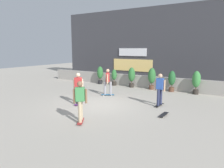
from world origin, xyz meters
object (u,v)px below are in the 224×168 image
(potted_plant_5, at_px, (196,81))
(skater_by_wall_right, at_px, (80,100))
(potted_plant_2, at_px, (132,76))
(potted_plant_0, at_px, (100,74))
(potted_plant_4, at_px, (172,80))
(skateboard_near_camera, at_px, (164,114))
(skater_far_left, at_px, (108,81))
(potted_plant_1, at_px, (114,77))
(skater_foreground, at_px, (78,87))
(potted_plant_3, at_px, (152,77))
(skater_by_wall_left, at_px, (160,88))

(potted_plant_5, xyz_separation_m, skater_by_wall_right, (-2.79, -8.16, 0.05))
(potted_plant_5, bearing_deg, potted_plant_2, 180.00)
(potted_plant_0, xyz_separation_m, potted_plant_4, (6.03, 0.00, -0.02))
(potted_plant_0, xyz_separation_m, skateboard_near_camera, (7.38, -5.52, -0.79))
(potted_plant_5, bearing_deg, potted_plant_4, 180.00)
(skater_far_left, xyz_separation_m, skateboard_near_camera, (4.37, -2.11, -0.88))
(potted_plant_4, relative_size, skater_far_left, 0.85)
(potted_plant_1, distance_m, skateboard_near_camera, 8.18)
(skater_foreground, bearing_deg, skateboard_near_camera, 6.77)
(potted_plant_3, bearing_deg, skater_far_left, -114.56)
(potted_plant_5, bearing_deg, skater_by_wall_left, -103.63)
(potted_plant_0, relative_size, skater_by_wall_right, 0.87)
(skater_by_wall_right, distance_m, skater_foreground, 2.86)
(skater_by_wall_right, bearing_deg, skater_foreground, 132.52)
(potted_plant_5, relative_size, skater_by_wall_right, 0.90)
(potted_plant_1, bearing_deg, potted_plant_5, -0.00)
(potted_plant_4, height_order, skater_by_wall_right, skater_by_wall_right)
(potted_plant_2, bearing_deg, potted_plant_0, 180.00)
(potted_plant_3, relative_size, skateboard_near_camera, 1.95)
(skater_far_left, bearing_deg, potted_plant_1, 115.70)
(potted_plant_1, height_order, skateboard_near_camera, potted_plant_1)
(skater_by_wall_right, bearing_deg, skater_by_wall_left, 66.16)
(potted_plant_1, relative_size, skater_far_left, 0.76)
(potted_plant_2, distance_m, skater_by_wall_left, 5.49)
(potted_plant_3, bearing_deg, skater_by_wall_left, -63.03)
(potted_plant_2, height_order, potted_plant_3, potted_plant_3)
(potted_plant_3, height_order, potted_plant_4, potted_plant_3)
(skater_by_wall_left, bearing_deg, skateboard_near_camera, -63.02)
(potted_plant_4, bearing_deg, potted_plant_5, -0.00)
(potted_plant_3, relative_size, skater_by_wall_right, 0.92)
(potted_plant_1, relative_size, potted_plant_3, 0.82)
(potted_plant_1, distance_m, potted_plant_4, 4.66)
(skater_by_wall_right, bearing_deg, potted_plant_1, 112.97)
(skater_by_wall_right, relative_size, skater_far_left, 1.00)
(potted_plant_2, relative_size, skater_by_wall_left, 0.90)
(skateboard_near_camera, bearing_deg, skater_by_wall_left, 116.98)
(potted_plant_0, bearing_deg, skater_by_wall_right, -59.35)
(potted_plant_5, bearing_deg, skater_by_wall_right, -108.91)
(skater_by_wall_right, height_order, skater_by_wall_left, same)
(potted_plant_2, bearing_deg, potted_plant_5, 0.00)
(potted_plant_1, xyz_separation_m, skater_by_wall_left, (5.27, -4.06, 0.23))
(skater_far_left, height_order, skater_foreground, same)
(potted_plant_3, xyz_separation_m, skater_by_wall_right, (0.26, -8.16, 0.02))
(skateboard_near_camera, bearing_deg, skater_foreground, -173.23)
(potted_plant_5, distance_m, skateboard_near_camera, 5.58)
(potted_plant_5, relative_size, skater_foreground, 0.90)
(potted_plant_0, distance_m, skater_by_wall_left, 7.79)
(potted_plant_5, relative_size, skateboard_near_camera, 1.90)
(potted_plant_2, xyz_separation_m, skater_foreground, (-0.05, -6.05, 0.05))
(potted_plant_1, relative_size, potted_plant_4, 0.90)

